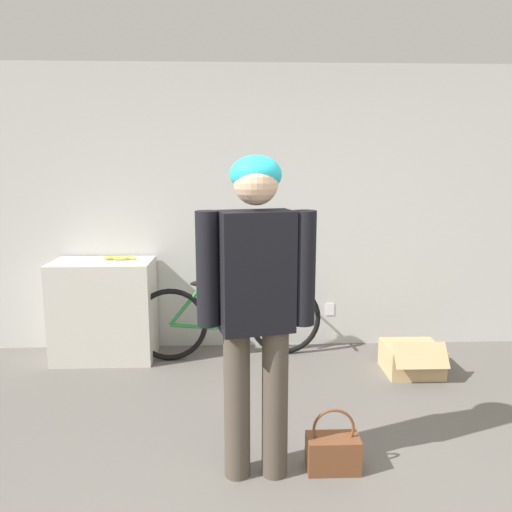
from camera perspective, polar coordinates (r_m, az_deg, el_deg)
The scene contains 7 objects.
wall_back at distance 4.65m, azimuth 2.01°, elevation 5.24°, with size 8.00×0.07×2.60m.
side_shelf at distance 4.66m, azimuth -16.93°, elevation -5.93°, with size 0.87×0.50×0.89m.
person at distance 2.64m, azimuth -0.00°, elevation -4.10°, with size 0.63×0.30×1.77m.
bicycle at distance 4.50m, azimuth -3.15°, elevation -7.28°, with size 1.69×0.46×0.73m.
banana at distance 4.56m, azimuth -15.31°, elevation -0.21°, with size 0.30×0.08×0.04m.
handbag at distance 3.08m, azimuth 8.79°, elevation -21.19°, with size 0.30×0.17×0.37m.
cardboard_box at distance 4.45m, azimuth 17.36°, elevation -11.13°, with size 0.45×0.48×0.32m.
Camera 1 is at (-0.33, -1.77, 1.73)m, focal length 35.00 mm.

